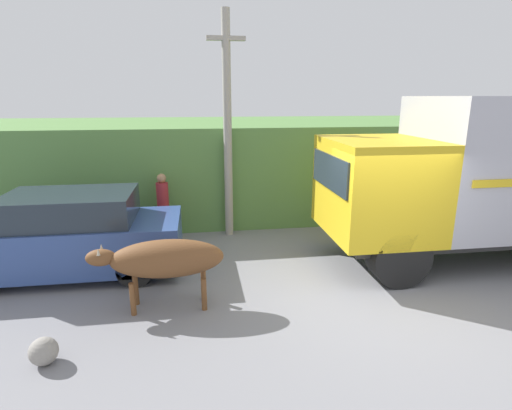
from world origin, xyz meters
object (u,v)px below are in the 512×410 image
brown_cow (164,259)px  roadside_rock (44,351)px  cargo_truck (491,174)px  utility_pole (227,124)px  pedestrian_on_hill (163,203)px  parked_suv (69,236)px

brown_cow → roadside_rock: brown_cow is taller
cargo_truck → brown_cow: (-6.63, -1.13, -1.02)m
cargo_truck → utility_pole: size_ratio=1.22×
cargo_truck → pedestrian_on_hill: cargo_truck is taller
brown_cow → utility_pole: utility_pole is taller
brown_cow → utility_pole: (1.35, 3.56, 1.94)m
parked_suv → roadside_rock: size_ratio=11.67×
pedestrian_on_hill → cargo_truck: bearing=140.0°
parked_suv → utility_pole: bearing=32.0°
parked_suv → roadside_rock: (0.44, -2.91, -0.61)m
parked_suv → brown_cow: bearing=-38.0°
utility_pole → roadside_rock: utility_pole is taller
cargo_truck → roadside_rock: size_ratio=17.65×
pedestrian_on_hill → utility_pole: 2.49m
pedestrian_on_hill → roadside_rock: 4.87m
parked_suv → roadside_rock: bearing=-79.6°
utility_pole → roadside_rock: size_ratio=14.42×
brown_cow → parked_suv: 2.55m
parked_suv → roadside_rock: 3.01m
parked_suv → cargo_truck: bearing=-1.6°
parked_suv → utility_pole: size_ratio=0.81×
pedestrian_on_hill → roadside_rock: pedestrian_on_hill is taller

